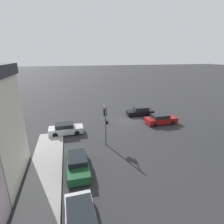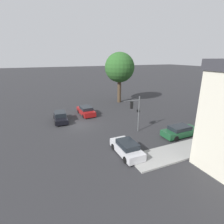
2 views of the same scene
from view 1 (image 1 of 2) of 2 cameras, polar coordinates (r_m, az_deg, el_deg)
name	(u,v)px [view 1 (image 1 of 2)]	position (r m, az deg, el deg)	size (l,w,h in m)	color
ground_plane	(129,121)	(27.38, 5.71, -2.95)	(300.00, 300.00, 0.00)	#28282B
traffic_signal	(106,118)	(19.63, -2.11, -1.98)	(0.49, 2.25, 4.66)	#515456
crossing_car_0	(66,129)	(23.50, -14.85, -5.37)	(4.32, 1.88, 1.43)	#B7B7BC
crossing_car_1	(161,119)	(27.03, 15.63, -2.29)	(4.68, 2.14, 1.45)	maroon
crossing_car_2	(140,111)	(30.08, 9.18, 0.24)	(4.58, 2.05, 1.46)	black
parked_car_0	(78,163)	(16.46, -11.18, -16.08)	(1.94, 4.75, 1.36)	#194728
parked_car_1	(81,223)	(11.98, -9.97, -32.09)	(1.99, 4.84, 1.41)	#B7B7BC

